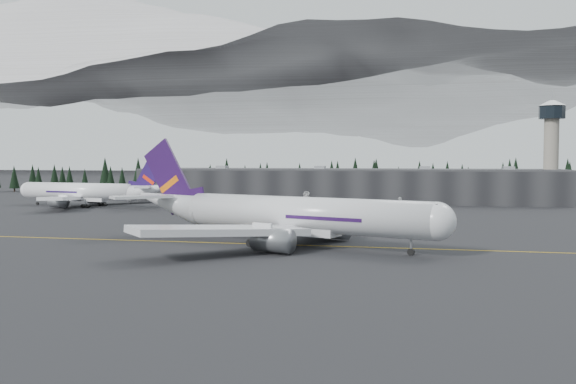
% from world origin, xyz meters
% --- Properties ---
extents(ground, '(1400.00, 1400.00, 0.00)m').
position_xyz_m(ground, '(0.00, 0.00, 0.00)').
color(ground, black).
rests_on(ground, ground).
extents(taxiline, '(400.00, 0.40, 0.02)m').
position_xyz_m(taxiline, '(0.00, -2.00, 0.01)').
color(taxiline, gold).
rests_on(taxiline, ground).
extents(terminal, '(160.00, 30.00, 12.60)m').
position_xyz_m(terminal, '(0.00, 125.00, 6.30)').
color(terminal, black).
rests_on(terminal, ground).
extents(control_tower, '(10.00, 10.00, 37.70)m').
position_xyz_m(control_tower, '(75.00, 128.00, 23.41)').
color(control_tower, gray).
rests_on(control_tower, ground).
extents(treeline, '(360.00, 20.00, 15.00)m').
position_xyz_m(treeline, '(0.00, 162.00, 7.50)').
color(treeline, black).
rests_on(treeline, ground).
extents(mountain_ridge, '(4400.00, 900.00, 420.00)m').
position_xyz_m(mountain_ridge, '(0.00, 1000.00, 0.00)').
color(mountain_ridge, white).
rests_on(mountain_ridge, ground).
extents(jet_main, '(69.06, 62.02, 20.93)m').
position_xyz_m(jet_main, '(2.45, -1.54, 5.90)').
color(jet_main, silver).
rests_on(jet_main, ground).
extents(jet_parked, '(61.40, 56.22, 18.18)m').
position_xyz_m(jet_parked, '(-81.83, 78.35, 5.13)').
color(jet_parked, white).
rests_on(jet_parked, ground).
extents(gse_vehicle_a, '(3.16, 5.35, 1.40)m').
position_xyz_m(gse_vehicle_a, '(-10.62, 100.14, 0.70)').
color(gse_vehicle_a, silver).
rests_on(gse_vehicle_a, ground).
extents(gse_vehicle_b, '(4.10, 3.09, 1.30)m').
position_xyz_m(gse_vehicle_b, '(22.31, 94.02, 0.65)').
color(gse_vehicle_b, silver).
rests_on(gse_vehicle_b, ground).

